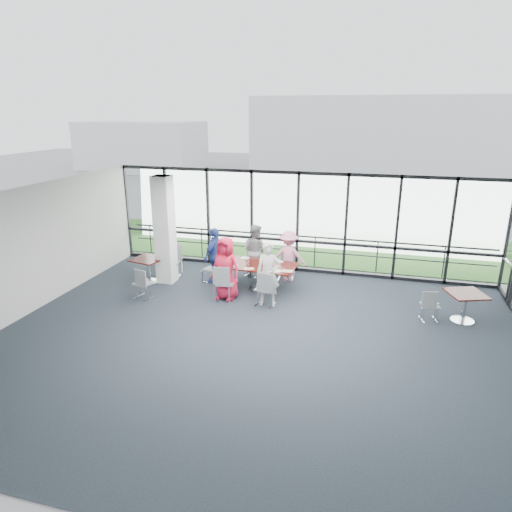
% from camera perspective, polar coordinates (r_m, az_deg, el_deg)
% --- Properties ---
extents(floor, '(12.00, 10.00, 0.02)m').
position_cam_1_polar(floor, '(10.42, -0.08, -10.79)').
color(floor, '#202730').
rests_on(floor, ground).
extents(ceiling, '(12.00, 10.00, 0.04)m').
position_cam_1_polar(ceiling, '(9.32, -0.09, 6.81)').
color(ceiling, white).
rests_on(ceiling, ground).
extents(wall_left, '(0.10, 10.00, 3.20)m').
position_cam_1_polar(wall_left, '(12.66, -27.25, 0.31)').
color(wall_left, silver).
rests_on(wall_left, ground).
extents(wall_front, '(12.00, 0.10, 3.20)m').
position_cam_1_polar(wall_front, '(5.65, -14.57, -19.59)').
color(wall_front, silver).
rests_on(wall_front, ground).
extents(curtain_wall_back, '(12.00, 0.10, 3.20)m').
position_cam_1_polar(curtain_wall_back, '(14.43, 5.23, 4.20)').
color(curtain_wall_back, white).
rests_on(curtain_wall_back, ground).
extents(structural_column, '(0.50, 0.50, 3.20)m').
position_cam_1_polar(structural_column, '(13.69, -11.35, 3.18)').
color(structural_column, white).
rests_on(structural_column, ground).
extents(apron, '(80.00, 70.00, 0.02)m').
position_cam_1_polar(apron, '(19.62, 7.73, 2.90)').
color(apron, gray).
rests_on(apron, ground).
extents(grass_strip, '(80.00, 5.00, 0.01)m').
position_cam_1_polar(grass_strip, '(17.71, 6.83, 1.39)').
color(grass_strip, '#2C6027').
rests_on(grass_strip, ground).
extents(hangar_main, '(24.00, 10.00, 6.00)m').
position_cam_1_polar(hangar_main, '(40.89, 18.11, 14.21)').
color(hangar_main, silver).
rests_on(hangar_main, ground).
extents(hangar_aux, '(10.00, 6.00, 4.00)m').
position_cam_1_polar(hangar_aux, '(42.22, -14.01, 13.27)').
color(hangar_aux, silver).
rests_on(hangar_aux, ground).
extents(guard_rail, '(12.00, 0.06, 0.06)m').
position_cam_1_polar(guard_rail, '(15.29, 5.52, 0.71)').
color(guard_rail, '#2D2D33').
rests_on(guard_rail, ground).
extents(main_table, '(2.22, 1.33, 0.75)m').
position_cam_1_polar(main_table, '(13.10, 0.35, -1.52)').
color(main_table, black).
rests_on(main_table, ground).
extents(side_table_left, '(1.00, 1.00, 0.75)m').
position_cam_1_polar(side_table_left, '(14.01, -13.35, -0.76)').
color(side_table_left, black).
rests_on(side_table_left, ground).
extents(side_table_right, '(1.06, 1.06, 0.75)m').
position_cam_1_polar(side_table_right, '(12.23, 24.72, -4.75)').
color(side_table_right, black).
rests_on(side_table_right, ground).
extents(diner_near_left, '(0.95, 0.72, 1.74)m').
position_cam_1_polar(diner_near_left, '(12.41, -3.79, -1.55)').
color(diner_near_left, red).
rests_on(diner_near_left, ground).
extents(diner_near_right, '(0.69, 0.54, 1.73)m').
position_cam_1_polar(diner_near_right, '(11.96, 1.53, -2.30)').
color(diner_near_right, beige).
rests_on(diner_near_right, ground).
extents(diner_far_left, '(0.93, 0.73, 1.67)m').
position_cam_1_polar(diner_far_left, '(14.05, -0.15, 0.66)').
color(diner_far_left, gray).
rests_on(diner_far_left, ground).
extents(diner_far_right, '(1.02, 0.53, 1.57)m').
position_cam_1_polar(diner_far_right, '(13.73, 4.12, -0.03)').
color(diner_far_right, pink).
rests_on(diner_far_right, ground).
extents(diner_end, '(0.84, 1.12, 1.69)m').
position_cam_1_polar(diner_end, '(13.59, -5.05, 0.05)').
color(diner_end, navy).
rests_on(diner_end, ground).
extents(chair_main_nl, '(0.55, 0.55, 0.98)m').
position_cam_1_polar(chair_main_nl, '(12.45, -3.84, -3.36)').
color(chair_main_nl, gray).
rests_on(chair_main_nl, ground).
extents(chair_main_nr, '(0.55, 0.55, 0.95)m').
position_cam_1_polar(chair_main_nr, '(12.07, 1.17, -4.10)').
color(chair_main_nr, gray).
rests_on(chair_main_nr, ground).
extents(chair_main_fl, '(0.53, 0.53, 0.87)m').
position_cam_1_polar(chair_main_fl, '(14.22, -0.39, -0.82)').
color(chair_main_fl, gray).
rests_on(chair_main_fl, ground).
extents(chair_main_fr, '(0.50, 0.50, 0.97)m').
position_cam_1_polar(chair_main_fr, '(13.94, 3.75, -1.03)').
color(chair_main_fr, gray).
rests_on(chair_main_fr, ground).
extents(chair_main_end, '(0.50, 0.50, 0.82)m').
position_cam_1_polar(chair_main_end, '(13.80, -5.60, -1.60)').
color(chair_main_end, gray).
rests_on(chair_main_end, ground).
extents(chair_spare_la, '(0.53, 0.53, 0.87)m').
position_cam_1_polar(chair_spare_la, '(12.90, -13.99, -3.35)').
color(chair_spare_la, gray).
rests_on(chair_spare_la, ground).
extents(chair_spare_lb, '(0.57, 0.57, 1.01)m').
position_cam_1_polar(chair_spare_lb, '(14.28, -10.59, -0.77)').
color(chair_spare_lb, gray).
rests_on(chair_spare_lb, ground).
extents(chair_spare_r, '(0.48, 0.48, 0.80)m').
position_cam_1_polar(chair_spare_r, '(12.03, 20.93, -5.79)').
color(chair_spare_r, gray).
rests_on(chair_spare_r, ground).
extents(plate_nl, '(0.24, 0.24, 0.01)m').
position_cam_1_polar(plate_nl, '(12.99, -2.81, -1.18)').
color(plate_nl, white).
rests_on(plate_nl, main_table).
extents(plate_nr, '(0.25, 0.25, 0.01)m').
position_cam_1_polar(plate_nr, '(12.52, 2.58, -1.91)').
color(plate_nr, white).
rests_on(plate_nr, main_table).
extents(plate_fl, '(0.26, 0.26, 0.01)m').
position_cam_1_polar(plate_fl, '(13.61, -1.38, -0.25)').
color(plate_fl, white).
rests_on(plate_fl, main_table).
extents(plate_fr, '(0.25, 0.25, 0.01)m').
position_cam_1_polar(plate_fr, '(13.30, 2.89, -0.71)').
color(plate_fr, white).
rests_on(plate_fr, main_table).
extents(plate_end, '(0.27, 0.27, 0.01)m').
position_cam_1_polar(plate_end, '(13.37, -3.06, -0.61)').
color(plate_end, white).
rests_on(plate_end, main_table).
extents(tumbler_a, '(0.08, 0.08, 0.15)m').
position_cam_1_polar(tumbler_a, '(12.92, -0.99, -0.95)').
color(tumbler_a, white).
rests_on(tumbler_a, main_table).
extents(tumbler_b, '(0.06, 0.06, 0.13)m').
position_cam_1_polar(tumbler_b, '(12.72, 1.29, -1.30)').
color(tumbler_b, white).
rests_on(tumbler_b, main_table).
extents(tumbler_c, '(0.08, 0.08, 0.15)m').
position_cam_1_polar(tumbler_c, '(13.24, 0.93, -0.47)').
color(tumbler_c, white).
rests_on(tumbler_c, main_table).
extents(tumbler_d, '(0.07, 0.07, 0.13)m').
position_cam_1_polar(tumbler_d, '(13.13, -3.03, -0.69)').
color(tumbler_d, white).
rests_on(tumbler_d, main_table).
extents(menu_a, '(0.33, 0.30, 0.00)m').
position_cam_1_polar(menu_a, '(12.72, -0.89, -1.60)').
color(menu_a, silver).
rests_on(menu_a, main_table).
extents(menu_b, '(0.32, 0.23, 0.00)m').
position_cam_1_polar(menu_b, '(12.57, 3.93, -1.88)').
color(menu_b, silver).
rests_on(menu_b, main_table).
extents(menu_c, '(0.39, 0.39, 0.00)m').
position_cam_1_polar(menu_c, '(13.40, 1.50, -0.58)').
color(menu_c, silver).
rests_on(menu_c, main_table).
extents(condiment_caddy, '(0.10, 0.07, 0.04)m').
position_cam_1_polar(condiment_caddy, '(13.05, 0.81, -1.00)').
color(condiment_caddy, black).
rests_on(condiment_caddy, main_table).
extents(ketchup_bottle, '(0.06, 0.06, 0.18)m').
position_cam_1_polar(ketchup_bottle, '(13.06, 0.55, -0.66)').
color(ketchup_bottle, '#A4111E').
rests_on(ketchup_bottle, main_table).
extents(green_bottle, '(0.05, 0.05, 0.20)m').
position_cam_1_polar(green_bottle, '(13.05, 0.71, -0.63)').
color(green_bottle, '#14732E').
rests_on(green_bottle, main_table).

